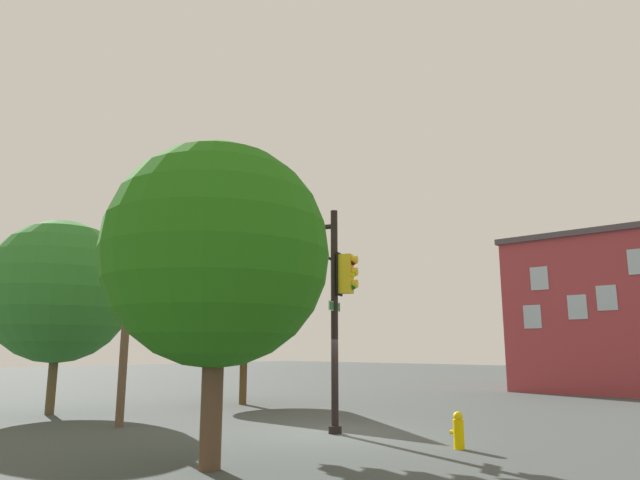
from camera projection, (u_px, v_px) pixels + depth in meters
The scene contains 8 objects.
ground_plane at pixel (335, 434), 15.05m from camera, with size 120.00×120.00×0.00m, color #3F4544.
signal_pole_assembly at pixel (280, 269), 16.47m from camera, with size 5.04×2.23×6.17m.
utility_pole at pixel (128, 289), 17.09m from camera, with size 1.80×0.24×7.70m.
fire_hydrant at pixel (458, 430), 12.81m from camera, with size 0.33×0.24×0.83m.
tree_near at pixel (60, 291), 20.12m from camera, with size 5.11×5.11×6.83m.
tree_mid at pixel (217, 254), 11.36m from camera, with size 4.57×4.57×6.44m.
tree_far at pixel (246, 280), 23.75m from camera, with size 4.23×4.23×7.46m.
brick_building at pixel (595, 313), 29.64m from camera, with size 8.08×5.95×8.11m.
Camera 1 is at (-9.96, 12.22, 2.27)m, focal length 31.44 mm.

